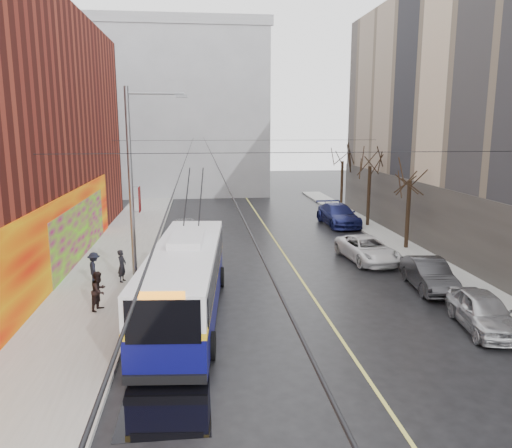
{
  "coord_description": "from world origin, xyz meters",
  "views": [
    {
      "loc": [
        -3.35,
        -12.06,
        7.36
      ],
      "look_at": [
        -0.8,
        10.09,
        2.96
      ],
      "focal_mm": 35.0,
      "sensor_mm": 36.0,
      "label": 1
    }
  ],
  "objects_px": {
    "trolleybus": "(186,280)",
    "pedestrian_c": "(94,269)",
    "tree_near": "(411,167)",
    "parked_car_c": "(367,249)",
    "parked_car_a": "(483,311)",
    "pedestrian_b": "(99,291)",
    "tree_far": "(343,152)",
    "parked_car_b": "(429,274)",
    "streetlight_pole": "(135,185)",
    "following_car": "(186,231)",
    "parked_car_d": "(338,215)",
    "pedestrian_a": "(122,266)",
    "tree_mid": "(370,156)"
  },
  "relations": [
    {
      "from": "parked_car_a",
      "to": "parked_car_c",
      "type": "distance_m",
      "value": 9.71
    },
    {
      "from": "parked_car_a",
      "to": "pedestrian_b",
      "type": "distance_m",
      "value": 14.63
    },
    {
      "from": "tree_mid",
      "to": "pedestrian_b",
      "type": "bearing_deg",
      "value": -136.36
    },
    {
      "from": "tree_near",
      "to": "following_car",
      "type": "distance_m",
      "value": 14.32
    },
    {
      "from": "parked_car_b",
      "to": "pedestrian_b",
      "type": "xyz_separation_m",
      "value": [
        -14.38,
        -1.4,
        0.25
      ]
    },
    {
      "from": "following_car",
      "to": "pedestrian_a",
      "type": "bearing_deg",
      "value": -113.59
    },
    {
      "from": "trolleybus",
      "to": "pedestrian_c",
      "type": "relative_size",
      "value": 7.52
    },
    {
      "from": "tree_mid",
      "to": "pedestrian_a",
      "type": "height_order",
      "value": "tree_mid"
    },
    {
      "from": "tree_mid",
      "to": "parked_car_b",
      "type": "distance_m",
      "value": 15.07
    },
    {
      "from": "tree_far",
      "to": "parked_car_a",
      "type": "xyz_separation_m",
      "value": [
        -2.12,
        -25.86,
        -4.45
      ]
    },
    {
      "from": "streetlight_pole",
      "to": "tree_far",
      "type": "xyz_separation_m",
      "value": [
        15.14,
        20.0,
        0.3
      ]
    },
    {
      "from": "tree_near",
      "to": "following_car",
      "type": "xyz_separation_m",
      "value": [
        -13.22,
        3.54,
        -4.22
      ]
    },
    {
      "from": "parked_car_c",
      "to": "parked_car_d",
      "type": "relative_size",
      "value": 0.89
    },
    {
      "from": "tree_far",
      "to": "parked_car_d",
      "type": "distance_m",
      "value": 7.8
    },
    {
      "from": "pedestrian_b",
      "to": "tree_near",
      "type": "bearing_deg",
      "value": -39.61
    },
    {
      "from": "tree_near",
      "to": "trolleybus",
      "type": "distance_m",
      "value": 16.34
    },
    {
      "from": "parked_car_c",
      "to": "pedestrian_c",
      "type": "distance_m",
      "value": 14.36
    },
    {
      "from": "tree_mid",
      "to": "parked_car_b",
      "type": "relative_size",
      "value": 1.59
    },
    {
      "from": "streetlight_pole",
      "to": "pedestrian_a",
      "type": "xyz_separation_m",
      "value": [
        -0.89,
        1.05,
        -3.93
      ]
    },
    {
      "from": "tree_far",
      "to": "trolleybus",
      "type": "xyz_separation_m",
      "value": [
        -12.95,
        -23.34,
        -3.65
      ]
    },
    {
      "from": "tree_mid",
      "to": "tree_far",
      "type": "bearing_deg",
      "value": 90.0
    },
    {
      "from": "following_car",
      "to": "pedestrian_b",
      "type": "xyz_separation_m",
      "value": [
        -3.16,
        -12.16,
        0.19
      ]
    },
    {
      "from": "tree_near",
      "to": "parked_car_b",
      "type": "relative_size",
      "value": 1.52
    },
    {
      "from": "tree_far",
      "to": "parked_car_c",
      "type": "distance_m",
      "value": 17.11
    },
    {
      "from": "trolleybus",
      "to": "pedestrian_c",
      "type": "distance_m",
      "value": 5.93
    },
    {
      "from": "parked_car_c",
      "to": "pedestrian_b",
      "type": "height_order",
      "value": "pedestrian_b"
    },
    {
      "from": "parked_car_d",
      "to": "pedestrian_a",
      "type": "height_order",
      "value": "pedestrian_a"
    },
    {
      "from": "tree_near",
      "to": "parked_car_d",
      "type": "bearing_deg",
      "value": 104.3
    },
    {
      "from": "tree_mid",
      "to": "parked_car_c",
      "type": "relative_size",
      "value": 1.38
    },
    {
      "from": "tree_mid",
      "to": "tree_near",
      "type": "bearing_deg",
      "value": -90.0
    },
    {
      "from": "parked_car_c",
      "to": "trolleybus",
      "type": "bearing_deg",
      "value": -150.05
    },
    {
      "from": "tree_far",
      "to": "parked_car_d",
      "type": "height_order",
      "value": "tree_far"
    },
    {
      "from": "streetlight_pole",
      "to": "pedestrian_b",
      "type": "xyz_separation_m",
      "value": [
        -1.24,
        -2.62,
        -3.9
      ]
    },
    {
      "from": "tree_near",
      "to": "parked_car_c",
      "type": "relative_size",
      "value": 1.33
    },
    {
      "from": "trolleybus",
      "to": "following_car",
      "type": "height_order",
      "value": "trolleybus"
    },
    {
      "from": "tree_far",
      "to": "pedestrian_c",
      "type": "height_order",
      "value": "tree_far"
    },
    {
      "from": "tree_far",
      "to": "pedestrian_b",
      "type": "xyz_separation_m",
      "value": [
        -16.38,
        -22.62,
        -4.2
      ]
    },
    {
      "from": "pedestrian_a",
      "to": "pedestrian_c",
      "type": "height_order",
      "value": "pedestrian_a"
    },
    {
      "from": "tree_far",
      "to": "trolleybus",
      "type": "height_order",
      "value": "tree_far"
    },
    {
      "from": "pedestrian_b",
      "to": "pedestrian_c",
      "type": "bearing_deg",
      "value": 36.75
    },
    {
      "from": "pedestrian_a",
      "to": "pedestrian_b",
      "type": "xyz_separation_m",
      "value": [
        -0.36,
        -3.67,
        0.03
      ]
    },
    {
      "from": "pedestrian_a",
      "to": "tree_near",
      "type": "bearing_deg",
      "value": -57.84
    },
    {
      "from": "trolleybus",
      "to": "parked_car_a",
      "type": "relative_size",
      "value": 2.82
    },
    {
      "from": "streetlight_pole",
      "to": "following_car",
      "type": "distance_m",
      "value": 10.55
    },
    {
      "from": "pedestrian_c",
      "to": "parked_car_c",
      "type": "bearing_deg",
      "value": -99.3
    },
    {
      "from": "tree_near",
      "to": "tree_mid",
      "type": "xyz_separation_m",
      "value": [
        0.0,
        7.0,
        0.28
      ]
    },
    {
      "from": "streetlight_pole",
      "to": "trolleybus",
      "type": "height_order",
      "value": "streetlight_pole"
    },
    {
      "from": "streetlight_pole",
      "to": "tree_far",
      "type": "bearing_deg",
      "value": 52.88
    },
    {
      "from": "parked_car_d",
      "to": "following_car",
      "type": "relative_size",
      "value": 1.23
    },
    {
      "from": "trolleybus",
      "to": "pedestrian_b",
      "type": "bearing_deg",
      "value": 173.18
    }
  ]
}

